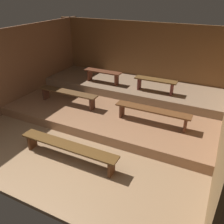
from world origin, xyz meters
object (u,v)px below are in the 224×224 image
at_px(bench_middle_left, 103,74).
at_px(bench_middle_right, 155,82).
at_px(bench_lower_left, 67,94).
at_px(bench_lower_right, 152,112).
at_px(bench_floor_center, 68,148).

relative_size(bench_middle_left, bench_middle_right, 1.00).
height_order(bench_lower_left, bench_lower_right, same).
relative_size(bench_floor_center, bench_middle_right, 1.81).
distance_m(bench_floor_center, bench_lower_right, 2.16).
bearing_deg(bench_lower_right, bench_middle_right, 104.87).
relative_size(bench_lower_left, bench_middle_right, 1.50).
bearing_deg(bench_middle_left, bench_middle_right, 0.00).
xyz_separation_m(bench_floor_center, bench_lower_right, (1.17, 1.81, 0.23)).
distance_m(bench_lower_right, bench_middle_right, 1.46).
height_order(bench_lower_right, bench_middle_right, bench_middle_right).
xyz_separation_m(bench_lower_left, bench_middle_left, (0.37, 1.39, 0.22)).
height_order(bench_floor_center, bench_middle_left, bench_middle_left).
bearing_deg(bench_floor_center, bench_lower_right, 57.10).
bearing_deg(bench_floor_center, bench_middle_left, 106.03).
height_order(bench_floor_center, bench_middle_right, bench_middle_right).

